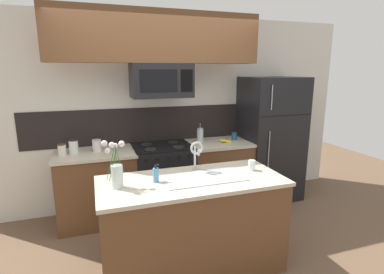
{
  "coord_description": "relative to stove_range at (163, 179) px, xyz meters",
  "views": [
    {
      "loc": [
        -0.84,
        -2.81,
        1.9
      ],
      "look_at": [
        0.2,
        0.27,
        1.16
      ],
      "focal_mm": 28.0,
      "sensor_mm": 36.0,
      "label": 1
    }
  ],
  "objects": [
    {
      "name": "sink_faucet",
      "position": [
        0.1,
        -1.05,
        0.65
      ],
      "size": [
        0.14,
        0.14,
        0.31
      ],
      "color": "#B7BABF",
      "rests_on": "island_counter"
    },
    {
      "name": "storage_jar_short",
      "position": [
        -0.81,
        0.03,
        0.52
      ],
      "size": [
        0.11,
        0.11,
        0.15
      ],
      "color": "silver",
      "rests_on": "back_counter_left"
    },
    {
      "name": "dish_soap_bottle",
      "position": [
        -0.34,
        -1.21,
        0.52
      ],
      "size": [
        0.06,
        0.05,
        0.16
      ],
      "color": "#4C93C6",
      "rests_on": "island_counter"
    },
    {
      "name": "stove_range",
      "position": [
        0.0,
        0.0,
        0.0
      ],
      "size": [
        0.76,
        0.64,
        0.93
      ],
      "color": "black",
      "rests_on": "ground"
    },
    {
      "name": "refrigerator",
      "position": [
        1.63,
        0.02,
        0.43
      ],
      "size": [
        0.83,
        0.74,
        1.79
      ],
      "color": "black",
      "rests_on": "ground"
    },
    {
      "name": "drinking_glass",
      "position": [
        0.63,
        -1.2,
        0.5
      ],
      "size": [
        0.07,
        0.07,
        0.1
      ],
      "color": "silver",
      "rests_on": "island_counter"
    },
    {
      "name": "french_press",
      "position": [
        0.55,
        0.06,
        0.55
      ],
      "size": [
        0.09,
        0.09,
        0.27
      ],
      "color": "silver",
      "rests_on": "back_counter_right"
    },
    {
      "name": "kitchen_sink",
      "position": [
        0.1,
        -1.25,
        0.38
      ],
      "size": [
        0.76,
        0.4,
        0.16
      ],
      "color": "#ADAFB5",
      "rests_on": "island_counter"
    },
    {
      "name": "storage_jar_tall",
      "position": [
        -1.21,
        -0.01,
        0.52
      ],
      "size": [
        0.09,
        0.09,
        0.14
      ],
      "color": "silver",
      "rests_on": "back_counter_left"
    },
    {
      "name": "banana_bunch",
      "position": [
        0.89,
        -0.06,
        0.47
      ],
      "size": [
        0.19,
        0.16,
        0.08
      ],
      "color": "yellow",
      "rests_on": "back_counter_right"
    },
    {
      "name": "splash_band",
      "position": [
        -0.0,
        0.32,
        0.69
      ],
      "size": [
        3.45,
        0.01,
        0.48
      ],
      "primitive_type": "cube",
      "color": "black",
      "rests_on": "rear_partition"
    },
    {
      "name": "upper_cabinet_band",
      "position": [
        -0.04,
        -0.05,
        1.81
      ],
      "size": [
        2.52,
        0.34,
        0.6
      ],
      "primitive_type": "cube",
      "color": "brown"
    },
    {
      "name": "back_counter_left",
      "position": [
        -0.84,
        0.0,
        -0.01
      ],
      "size": [
        0.96,
        0.65,
        0.91
      ],
      "color": "brown",
      "rests_on": "ground"
    },
    {
      "name": "storage_jar_medium",
      "position": [
        -1.08,
        0.02,
        0.54
      ],
      "size": [
        0.11,
        0.11,
        0.18
      ],
      "color": "silver",
      "rests_on": "back_counter_left"
    },
    {
      "name": "microwave",
      "position": [
        0.0,
        -0.02,
        1.3
      ],
      "size": [
        0.74,
        0.4,
        0.41
      ],
      "color": "black"
    },
    {
      "name": "flower_vase",
      "position": [
        -0.68,
        -1.23,
        0.59
      ],
      "size": [
        0.2,
        0.15,
        0.42
      ],
      "color": "silver",
      "rests_on": "island_counter"
    },
    {
      "name": "back_counter_right",
      "position": [
        0.8,
        0.0,
        -0.01
      ],
      "size": [
        0.87,
        0.65,
        0.91
      ],
      "color": "brown",
      "rests_on": "ground"
    },
    {
      "name": "coffee_tin",
      "position": [
        1.07,
        0.05,
        0.5
      ],
      "size": [
        0.08,
        0.08,
        0.11
      ],
      "primitive_type": "cylinder",
      "color": "#1E5184",
      "rests_on": "back_counter_right"
    },
    {
      "name": "island_counter",
      "position": [
        -0.01,
        -1.25,
        -0.01
      ],
      "size": [
        1.7,
        0.76,
        0.91
      ],
      "color": "brown",
      "rests_on": "ground"
    },
    {
      "name": "ground_plane",
      "position": [
        -0.0,
        -0.9,
        -0.46
      ],
      "size": [
        10.0,
        10.0,
        0.0
      ],
      "primitive_type": "plane",
      "color": "brown"
    },
    {
      "name": "rear_partition",
      "position": [
        0.3,
        0.38,
        0.84
      ],
      "size": [
        5.2,
        0.1,
        2.6
      ],
      "primitive_type": "cube",
      "color": "silver",
      "rests_on": "ground"
    }
  ]
}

